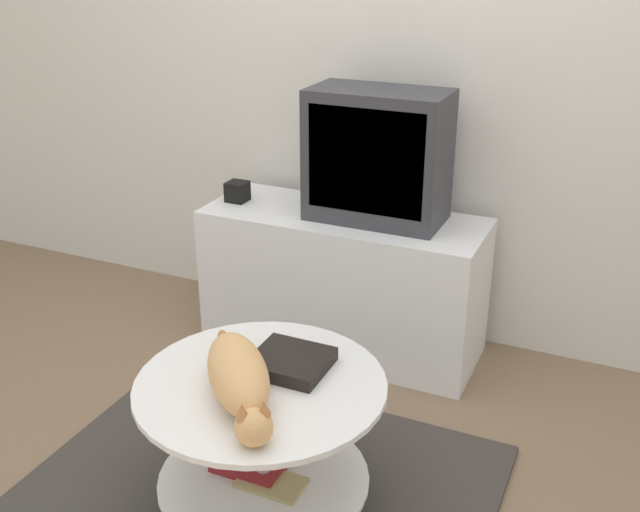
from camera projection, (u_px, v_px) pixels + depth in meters
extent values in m
cube|color=silver|center=(405.00, 30.00, 2.98)|extent=(8.00, 0.05, 2.60)
cube|color=#3D3833|center=(242.00, 512.00, 2.31)|extent=(1.45, 1.32, 0.02)
cube|color=white|center=(343.00, 281.00, 3.17)|extent=(1.16, 0.44, 0.60)
cube|color=silver|center=(322.00, 289.00, 2.96)|extent=(0.52, 0.01, 0.17)
cube|color=#333338|center=(378.00, 156.00, 2.91)|extent=(0.54, 0.29, 0.52)
cube|color=black|center=(365.00, 162.00, 2.79)|extent=(0.46, 0.01, 0.40)
cube|color=black|center=(237.00, 192.00, 3.19)|extent=(0.08, 0.08, 0.08)
cylinder|color=#B2B2B7|center=(265.00, 503.00, 2.33)|extent=(0.31, 0.31, 0.01)
cylinder|color=#B7B7BC|center=(263.00, 448.00, 2.24)|extent=(0.04, 0.04, 0.43)
cylinder|color=white|center=(264.00, 477.00, 2.29)|extent=(0.64, 0.64, 0.01)
cylinder|color=white|center=(261.00, 385.00, 2.15)|extent=(0.73, 0.73, 0.02)
cube|color=maroon|center=(248.00, 466.00, 2.30)|extent=(0.22, 0.13, 0.02)
cube|color=tan|center=(271.00, 483.00, 2.24)|extent=(0.20, 0.12, 0.01)
cube|color=black|center=(290.00, 362.00, 2.21)|extent=(0.22, 0.21, 0.04)
ellipsoid|color=tan|center=(238.00, 373.00, 2.06)|extent=(0.37, 0.40, 0.15)
sphere|color=tan|center=(254.00, 427.00, 1.87)|extent=(0.10, 0.10, 0.10)
cone|color=#B2703D|center=(264.00, 407.00, 1.86)|extent=(0.04, 0.04, 0.04)
cone|color=#B2703D|center=(242.00, 411.00, 1.84)|extent=(0.04, 0.04, 0.04)
ellipsoid|color=#B2703D|center=(225.00, 343.00, 2.29)|extent=(0.12, 0.14, 0.05)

